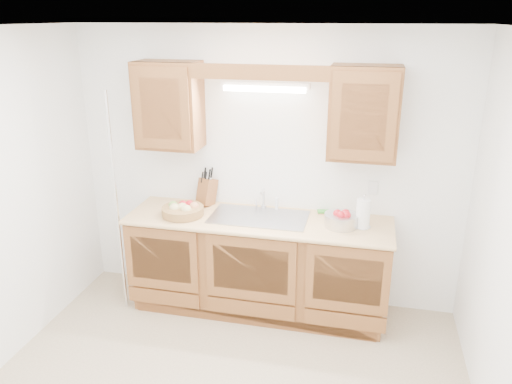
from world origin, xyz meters
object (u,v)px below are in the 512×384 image
(paper_towel, at_px, (363,214))
(apple_bowl, at_px, (341,219))
(knife_block, at_px, (207,191))
(fruit_basket, at_px, (183,210))

(paper_towel, relative_size, apple_bowl, 0.85)
(knife_block, relative_size, apple_bowl, 1.03)
(apple_bowl, bearing_deg, paper_towel, 3.37)
(knife_block, bearing_deg, fruit_basket, -89.59)
(knife_block, bearing_deg, apple_bowl, 11.37)
(paper_towel, distance_m, apple_bowl, 0.18)
(fruit_basket, bearing_deg, apple_bowl, 2.64)
(fruit_basket, xyz_separation_m, apple_bowl, (1.37, 0.06, 0.01))
(knife_block, bearing_deg, paper_towel, 13.09)
(apple_bowl, bearing_deg, fruit_basket, -177.36)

